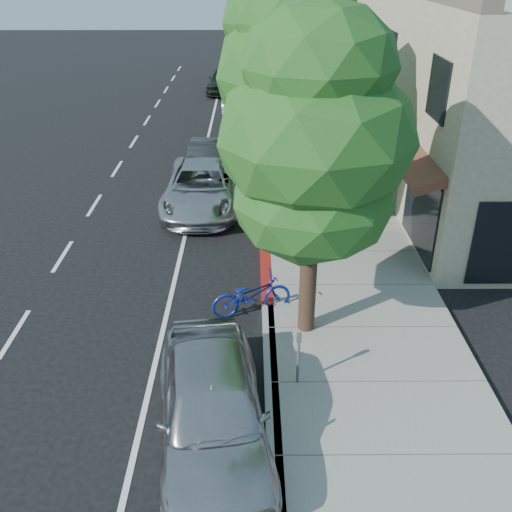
{
  "coord_description": "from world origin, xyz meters",
  "views": [
    {
      "loc": [
        -0.4,
        -13.41,
        8.2
      ],
      "look_at": [
        -0.3,
        -0.56,
        1.35
      ],
      "focal_mm": 40.0,
      "sensor_mm": 36.0,
      "label": 1
    }
  ],
  "objects_px": {
    "street_tree_2": "(284,61)",
    "dark_sedan": "(208,160)",
    "street_tree_0": "(315,142)",
    "pedestrian": "(340,194)",
    "street_tree_4": "(274,24)",
    "street_tree_1": "(295,78)",
    "street_tree_5": "(271,12)",
    "bicycle": "(251,295)",
    "silver_suv": "(202,187)",
    "near_car_a": "(212,408)",
    "white_pickup": "(242,94)",
    "dark_suv_far": "(225,80)",
    "street_tree_3": "(278,24)",
    "cyclist": "(273,213)"
  },
  "relations": [
    {
      "from": "dark_sedan",
      "to": "street_tree_4",
      "type": "bearing_deg",
      "value": 79.67
    },
    {
      "from": "cyclist",
      "to": "silver_suv",
      "type": "height_order",
      "value": "cyclist"
    },
    {
      "from": "dark_suv_far",
      "to": "near_car_a",
      "type": "relative_size",
      "value": 0.97
    },
    {
      "from": "street_tree_2",
      "to": "cyclist",
      "type": "bearing_deg",
      "value": -95.31
    },
    {
      "from": "street_tree_1",
      "to": "dark_sedan",
      "type": "distance_m",
      "value": 7.23
    },
    {
      "from": "near_car_a",
      "to": "cyclist",
      "type": "bearing_deg",
      "value": 73.09
    },
    {
      "from": "dark_suv_far",
      "to": "pedestrian",
      "type": "height_order",
      "value": "pedestrian"
    },
    {
      "from": "street_tree_5",
      "to": "dark_sedan",
      "type": "height_order",
      "value": "street_tree_5"
    },
    {
      "from": "street_tree_0",
      "to": "pedestrian",
      "type": "relative_size",
      "value": 4.45
    },
    {
      "from": "street_tree_2",
      "to": "street_tree_3",
      "type": "relative_size",
      "value": 0.84
    },
    {
      "from": "street_tree_1",
      "to": "near_car_a",
      "type": "distance_m",
      "value": 10.54
    },
    {
      "from": "cyclist",
      "to": "street_tree_0",
      "type": "bearing_deg",
      "value": 179.57
    },
    {
      "from": "bicycle",
      "to": "white_pickup",
      "type": "relative_size",
      "value": 0.39
    },
    {
      "from": "silver_suv",
      "to": "near_car_a",
      "type": "height_order",
      "value": "near_car_a"
    },
    {
      "from": "street_tree_4",
      "to": "pedestrian",
      "type": "bearing_deg",
      "value": -84.52
    },
    {
      "from": "street_tree_0",
      "to": "street_tree_3",
      "type": "distance_m",
      "value": 18.0
    },
    {
      "from": "street_tree_2",
      "to": "dark_sedan",
      "type": "relative_size",
      "value": 1.67
    },
    {
      "from": "street_tree_4",
      "to": "dark_suv_far",
      "type": "relative_size",
      "value": 1.55
    },
    {
      "from": "street_tree_1",
      "to": "street_tree_3",
      "type": "height_order",
      "value": "street_tree_3"
    },
    {
      "from": "silver_suv",
      "to": "white_pickup",
      "type": "xyz_separation_m",
      "value": [
        1.25,
        15.2,
        -0.01
      ]
    },
    {
      "from": "cyclist",
      "to": "near_car_a",
      "type": "height_order",
      "value": "cyclist"
    },
    {
      "from": "street_tree_2",
      "to": "dark_sedan",
      "type": "distance_m",
      "value": 4.93
    },
    {
      "from": "street_tree_0",
      "to": "pedestrian",
      "type": "distance_m",
      "value": 7.73
    },
    {
      "from": "bicycle",
      "to": "white_pickup",
      "type": "height_order",
      "value": "white_pickup"
    },
    {
      "from": "street_tree_2",
      "to": "dark_sedan",
      "type": "height_order",
      "value": "street_tree_2"
    },
    {
      "from": "street_tree_2",
      "to": "dark_suv_far",
      "type": "distance_m",
      "value": 15.91
    },
    {
      "from": "street_tree_1",
      "to": "street_tree_3",
      "type": "bearing_deg",
      "value": 90.0
    },
    {
      "from": "street_tree_2",
      "to": "street_tree_3",
      "type": "distance_m",
      "value": 6.05
    },
    {
      "from": "street_tree_2",
      "to": "street_tree_4",
      "type": "height_order",
      "value": "street_tree_4"
    },
    {
      "from": "street_tree_5",
      "to": "pedestrian",
      "type": "distance_m",
      "value": 23.81
    },
    {
      "from": "silver_suv",
      "to": "street_tree_0",
      "type": "bearing_deg",
      "value": -67.8
    },
    {
      "from": "street_tree_1",
      "to": "dark_suv_far",
      "type": "distance_m",
      "value": 21.8
    },
    {
      "from": "street_tree_1",
      "to": "cyclist",
      "type": "xyz_separation_m",
      "value": [
        -0.65,
        -1.0,
        -3.93
      ]
    },
    {
      "from": "cyclist",
      "to": "pedestrian",
      "type": "bearing_deg",
      "value": -64.3
    },
    {
      "from": "street_tree_5",
      "to": "street_tree_2",
      "type": "bearing_deg",
      "value": -90.0
    },
    {
      "from": "street_tree_0",
      "to": "silver_suv",
      "type": "relative_size",
      "value": 1.35
    },
    {
      "from": "near_car_a",
      "to": "bicycle",
      "type": "bearing_deg",
      "value": 72.98
    },
    {
      "from": "street_tree_2",
      "to": "near_car_a",
      "type": "distance_m",
      "value": 16.04
    },
    {
      "from": "street_tree_4",
      "to": "dark_sedan",
      "type": "bearing_deg",
      "value": -103.41
    },
    {
      "from": "street_tree_1",
      "to": "street_tree_4",
      "type": "height_order",
      "value": "street_tree_1"
    },
    {
      "from": "bicycle",
      "to": "street_tree_5",
      "type": "bearing_deg",
      "value": -20.34
    },
    {
      "from": "bicycle",
      "to": "dark_suv_far",
      "type": "distance_m",
      "value": 26.4
    },
    {
      "from": "white_pickup",
      "to": "dark_suv_far",
      "type": "distance_m",
      "value": 4.36
    },
    {
      "from": "street_tree_5",
      "to": "dark_suv_far",
      "type": "height_order",
      "value": "street_tree_5"
    },
    {
      "from": "silver_suv",
      "to": "dark_suv_far",
      "type": "xyz_separation_m",
      "value": [
        0.05,
        19.4,
        0.03
      ]
    },
    {
      "from": "street_tree_0",
      "to": "street_tree_2",
      "type": "bearing_deg",
      "value": 90.0
    },
    {
      "from": "street_tree_4",
      "to": "cyclist",
      "type": "bearing_deg",
      "value": -91.96
    },
    {
      "from": "white_pickup",
      "to": "street_tree_5",
      "type": "bearing_deg",
      "value": 77.99
    },
    {
      "from": "street_tree_3",
      "to": "pedestrian",
      "type": "bearing_deg",
      "value": -81.68
    },
    {
      "from": "street_tree_3",
      "to": "bicycle",
      "type": "height_order",
      "value": "street_tree_3"
    }
  ]
}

